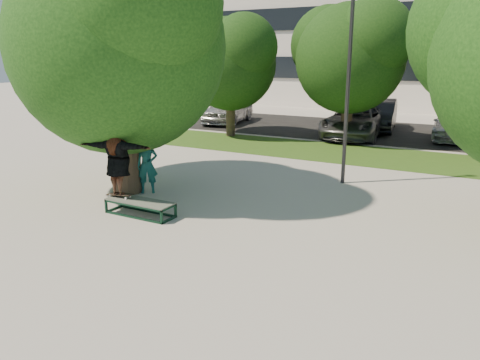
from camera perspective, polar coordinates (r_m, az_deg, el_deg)
The scene contains 15 objects.
ground at distance 10.90m, azimuth -0.44°, elevation -5.73°, with size 120.00×120.00×0.00m, color #AAA69D.
grass_strip at distance 19.21m, azimuth 16.28°, elevation 2.78°, with size 30.00×4.00×0.02m, color #2A4E16.
asphalt_strip at distance 25.68m, azimuth 17.39°, elevation 5.62°, with size 40.00×8.00×0.01m, color black.
tree_left at distance 13.65m, azimuth -14.70°, elevation 16.87°, with size 6.96×5.95×7.12m.
bg_tree_left at distance 23.08m, azimuth -1.27°, elevation 14.61°, with size 5.28×4.51×5.77m.
bg_tree_mid at distance 21.84m, azimuth 13.16°, elevation 14.98°, with size 5.76×4.92×6.24m.
lamppost at distance 14.47m, azimuth 13.07°, elevation 11.79°, with size 0.25×0.15×6.11m.
office_building at distance 41.68m, azimuth 20.29°, elevation 19.75°, with size 30.00×14.12×16.00m.
grind_box at distance 11.88m, azimuth -12.06°, elevation -3.34°, with size 1.80×0.60×0.38m.
skater_rig at distance 12.03m, azimuth -14.69°, elevation 1.99°, with size 2.04×0.86×1.68m.
bystander at distance 13.63m, azimuth -11.26°, elevation 1.83°, with size 0.60×0.40×1.65m, color #165552.
car_silver_a at distance 27.87m, azimuth -1.49°, elevation 8.67°, with size 1.95×4.85×1.65m, color #B3B3B8.
car_dark at distance 25.99m, azimuth 16.43°, elevation 7.61°, with size 1.74×4.98×1.64m, color black.
car_grey at distance 23.54m, azimuth 13.84°, elevation 6.95°, with size 2.54×5.52×1.53m, color #58595D.
car_silver_b at distance 24.50m, azimuth 24.69°, elevation 6.09°, with size 1.87×4.60×1.33m, color #B6B5BB.
Camera 1 is at (5.00, -8.89, 3.84)m, focal length 35.00 mm.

